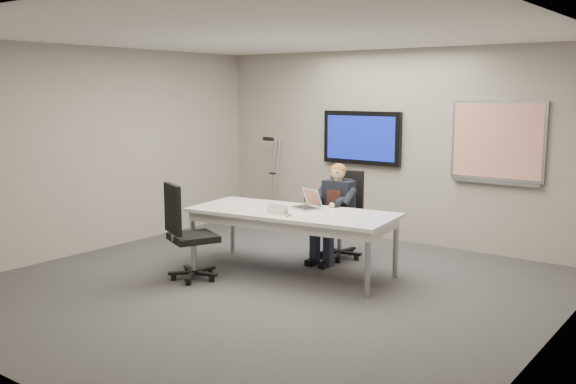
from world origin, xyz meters
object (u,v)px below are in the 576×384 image
Objects in this scene: conference_table at (292,218)px; office_chair_far at (341,231)px; seated_person at (331,223)px; laptop at (308,203)px; office_chair_near at (190,250)px.

office_chair_far is at bearing 77.36° from conference_table.
laptop is at bearing -98.43° from seated_person.
laptop is (0.84, 1.23, 0.47)m from office_chair_near.
office_chair_near is 0.90× the size of seated_person.
office_chair_far is 2.13m from office_chair_near.
office_chair_near is (-0.79, -0.96, -0.32)m from conference_table.
conference_table is at bearing -79.42° from laptop.
conference_table is 2.27× the size of office_chair_far.
laptop is at bearing 71.76° from conference_table.
conference_table is 0.31m from laptop.
seated_person is at bearing -97.64° from office_chair_far.
seated_person is 0.56m from laptop.
office_chair_far is 2.77× the size of laptop.
office_chair_near is 1.56m from laptop.
seated_person reaches higher than office_chair_far.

